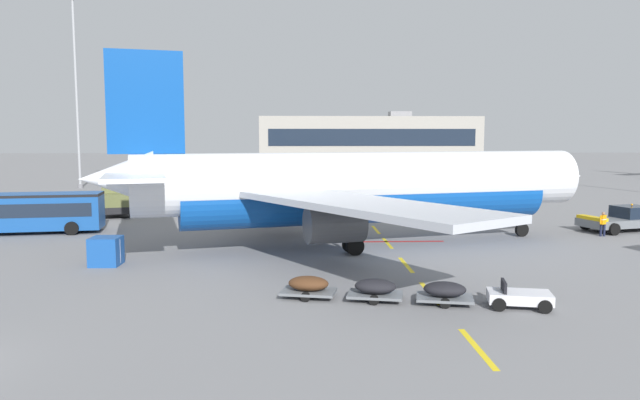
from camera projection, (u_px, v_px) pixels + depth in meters
name	position (u px, v px, depth m)	size (l,w,h in m)	color
ground	(576.00, 208.00, 59.53)	(400.00, 400.00, 0.00)	slate
apron_paint_markings	(363.00, 214.00, 55.13)	(8.00, 93.51, 0.01)	yellow
airliner_foreground	(360.00, 186.00, 38.87)	(34.44, 33.57, 12.20)	white
pushback_tug	(622.00, 219.00, 45.28)	(6.53, 4.34, 2.08)	slate
apron_shuttle_bus	(17.00, 210.00, 43.90)	(12.28, 4.40, 3.00)	#194C99
fuel_service_truck	(116.00, 197.00, 54.95)	(4.27, 7.39, 3.14)	black
baggage_train	(410.00, 291.00, 25.79)	(11.65, 3.90, 1.14)	silver
ground_crew_worker	(603.00, 222.00, 42.84)	(0.64, 0.49, 1.78)	#191E38
uld_cargo_container	(106.00, 251.00, 33.26)	(1.64, 1.60, 1.60)	#194C9E
apron_light_mast_near	(75.00, 69.00, 80.89)	(1.80, 1.80, 26.48)	slate
terminal_satellite	(368.00, 139.00, 168.30)	(60.52, 20.53, 14.20)	#9E998E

